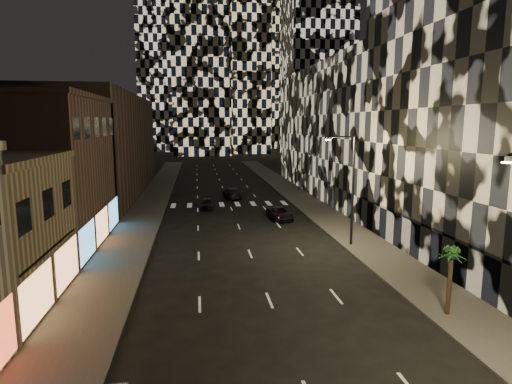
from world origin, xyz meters
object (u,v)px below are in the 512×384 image
object	(u,v)px
car_dark_midlane	(207,204)
car_dark_oncoming	(232,193)
car_dark_rightlane	(280,213)
streetlight_far	(350,182)
palm_tree	(451,258)

from	to	relation	value
car_dark_midlane	car_dark_oncoming	size ratio (longest dim) A/B	0.73
car_dark_midlane	car_dark_rightlane	distance (m)	10.19
car_dark_oncoming	car_dark_rightlane	world-z (taller)	car_dark_oncoming
car_dark_rightlane	car_dark_midlane	bearing A→B (deg)	132.80
streetlight_far	car_dark_oncoming	world-z (taller)	streetlight_far
car_dark_oncoming	car_dark_midlane	bearing A→B (deg)	56.15
car_dark_midlane	palm_tree	bearing A→B (deg)	-63.83
streetlight_far	car_dark_oncoming	distance (m)	25.86
car_dark_oncoming	car_dark_rightlane	xyz separation A→B (m)	(3.95, -13.62, -0.09)
streetlight_far	car_dark_rightlane	distance (m)	12.22
car_dark_rightlane	palm_tree	size ratio (longest dim) A/B	1.25
car_dark_oncoming	car_dark_rightlane	size ratio (longest dim) A/B	1.10
car_dark_midlane	car_dark_oncoming	bearing A→B (deg)	67.39
car_dark_midlane	palm_tree	distance (m)	33.15
streetlight_far	car_dark_midlane	distance (m)	21.35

